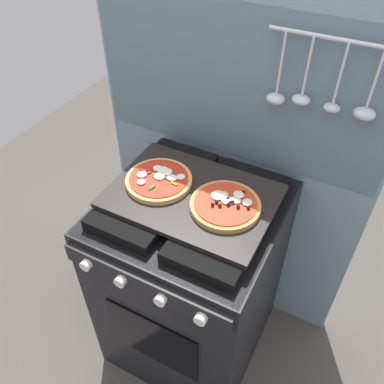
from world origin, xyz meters
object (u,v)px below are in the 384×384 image
(baking_tray, at_px, (192,196))
(pizza_right, at_px, (226,205))
(pizza_left, at_px, (160,179))
(stove, at_px, (192,278))

(baking_tray, xyz_separation_m, pizza_right, (0.12, -0.01, 0.02))
(pizza_right, bearing_deg, pizza_left, 177.58)
(pizza_left, distance_m, pizza_right, 0.25)
(baking_tray, height_order, pizza_right, pizza_right)
(stove, xyz_separation_m, baking_tray, (0.00, 0.00, 0.46))
(baking_tray, relative_size, pizza_left, 2.39)
(pizza_left, bearing_deg, baking_tray, -2.43)
(pizza_left, bearing_deg, stove, -3.17)
(baking_tray, distance_m, pizza_right, 0.12)
(stove, relative_size, pizza_left, 3.99)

